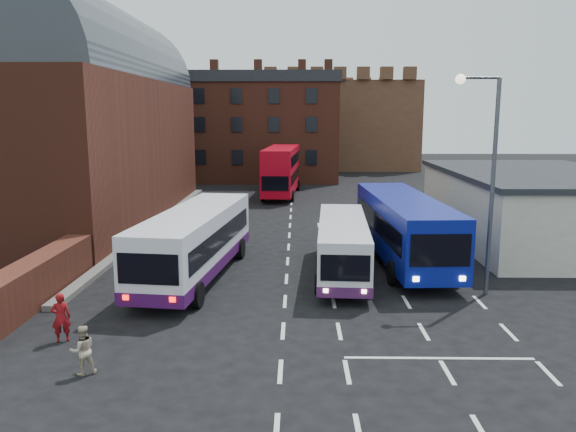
{
  "coord_description": "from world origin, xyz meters",
  "views": [
    {
      "loc": [
        0.49,
        -19.73,
        7.62
      ],
      "look_at": [
        0.0,
        10.0,
        2.2
      ],
      "focal_mm": 35.0,
      "sensor_mm": 36.0,
      "label": 1
    }
  ],
  "objects_px": {
    "bus_red_double": "(281,170)",
    "pedestrian_beige": "(83,350)",
    "bus_blue": "(404,224)",
    "pedestrian_red": "(61,317)",
    "street_lamp": "(486,165)",
    "bus_white_inbound": "(343,243)",
    "bus_white_outbound": "(195,238)"
  },
  "relations": [
    {
      "from": "bus_red_double",
      "to": "pedestrian_beige",
      "type": "distance_m",
      "value": 37.28
    },
    {
      "from": "bus_blue",
      "to": "pedestrian_red",
      "type": "relative_size",
      "value": 7.34
    },
    {
      "from": "pedestrian_red",
      "to": "pedestrian_beige",
      "type": "height_order",
      "value": "pedestrian_red"
    },
    {
      "from": "street_lamp",
      "to": "bus_blue",
      "type": "bearing_deg",
      "value": 113.32
    },
    {
      "from": "bus_white_inbound",
      "to": "street_lamp",
      "type": "height_order",
      "value": "street_lamp"
    },
    {
      "from": "street_lamp",
      "to": "pedestrian_beige",
      "type": "xyz_separation_m",
      "value": [
        -14.12,
        -7.75,
        -4.79
      ]
    },
    {
      "from": "bus_white_inbound",
      "to": "pedestrian_beige",
      "type": "bearing_deg",
      "value": 54.72
    },
    {
      "from": "bus_red_double",
      "to": "pedestrian_red",
      "type": "bearing_deg",
      "value": 83.23
    },
    {
      "from": "bus_white_inbound",
      "to": "street_lamp",
      "type": "bearing_deg",
      "value": 156.06
    },
    {
      "from": "pedestrian_beige",
      "to": "bus_white_outbound",
      "type": "bearing_deg",
      "value": -129.04
    },
    {
      "from": "bus_blue",
      "to": "street_lamp",
      "type": "relative_size",
      "value": 1.37
    },
    {
      "from": "bus_white_outbound",
      "to": "bus_white_inbound",
      "type": "xyz_separation_m",
      "value": [
        6.95,
        0.53,
        -0.32
      ]
    },
    {
      "from": "pedestrian_red",
      "to": "street_lamp",
      "type": "bearing_deg",
      "value": 177.81
    },
    {
      "from": "bus_white_outbound",
      "to": "bus_blue",
      "type": "bearing_deg",
      "value": 22.66
    },
    {
      "from": "bus_white_outbound",
      "to": "bus_white_inbound",
      "type": "relative_size",
      "value": 1.21
    },
    {
      "from": "bus_white_outbound",
      "to": "pedestrian_red",
      "type": "xyz_separation_m",
      "value": [
        -3.19,
        -7.72,
        -1.03
      ]
    },
    {
      "from": "bus_blue",
      "to": "pedestrian_red",
      "type": "bearing_deg",
      "value": 35.25
    },
    {
      "from": "bus_white_outbound",
      "to": "bus_blue",
      "type": "relative_size",
      "value": 0.95
    },
    {
      "from": "street_lamp",
      "to": "bus_white_inbound",
      "type": "bearing_deg",
      "value": 152.73
    },
    {
      "from": "bus_red_double",
      "to": "street_lamp",
      "type": "height_order",
      "value": "street_lamp"
    },
    {
      "from": "bus_blue",
      "to": "bus_red_double",
      "type": "height_order",
      "value": "bus_red_double"
    },
    {
      "from": "bus_white_outbound",
      "to": "bus_red_double",
      "type": "distance_m",
      "value": 27.02
    },
    {
      "from": "bus_red_double",
      "to": "pedestrian_red",
      "type": "distance_m",
      "value": 35.17
    },
    {
      "from": "bus_blue",
      "to": "pedestrian_beige",
      "type": "relative_size",
      "value": 8.34
    },
    {
      "from": "street_lamp",
      "to": "pedestrian_beige",
      "type": "distance_m",
      "value": 16.8
    },
    {
      "from": "bus_blue",
      "to": "bus_red_double",
      "type": "xyz_separation_m",
      "value": [
        -6.98,
        23.89,
        0.41
      ]
    },
    {
      "from": "bus_red_double",
      "to": "pedestrian_beige",
      "type": "bearing_deg",
      "value": 86.39
    },
    {
      "from": "street_lamp",
      "to": "pedestrian_red",
      "type": "xyz_separation_m",
      "value": [
        -15.76,
        -5.35,
        -4.69
      ]
    },
    {
      "from": "bus_white_inbound",
      "to": "bus_white_outbound",
      "type": "bearing_deg",
      "value": 7.67
    },
    {
      "from": "bus_blue",
      "to": "bus_white_outbound",
      "type": "bearing_deg",
      "value": 12.81
    },
    {
      "from": "bus_white_inbound",
      "to": "street_lamp",
      "type": "relative_size",
      "value": 1.07
    },
    {
      "from": "bus_white_outbound",
      "to": "pedestrian_beige",
      "type": "relative_size",
      "value": 7.9
    }
  ]
}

